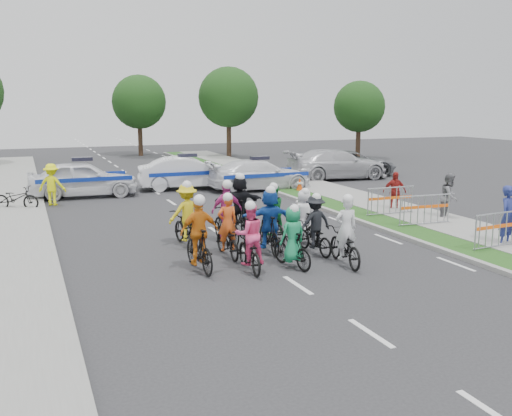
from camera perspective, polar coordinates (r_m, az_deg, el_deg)
name	(u,v)px	position (r m, az deg, el deg)	size (l,w,h in m)	color
ground	(298,285)	(13.32, 4.19, -7.73)	(90.00, 90.00, 0.00)	#28282B
curb_right	(366,224)	(19.97, 10.94, -1.53)	(0.20, 60.00, 0.12)	gray
grass_strip	(383,222)	(20.36, 12.59, -1.38)	(1.20, 60.00, 0.11)	#1F4415
sidewalk_right	(425,218)	(21.42, 16.55, -0.95)	(2.40, 60.00, 0.13)	gray
rider_0	(345,242)	(14.93, 8.88, -3.34)	(0.87, 1.91, 1.88)	black
rider_1	(292,243)	(14.53, 3.66, -3.49)	(0.77, 1.63, 1.66)	black
rider_2	(249,245)	(14.23, -0.68, -3.69)	(0.80, 1.81, 1.80)	black
rider_3	(199,242)	(14.27, -5.70, -3.38)	(1.00, 1.89, 1.96)	black
rider_4	(314,230)	(15.91, 5.87, -2.20)	(1.00, 1.74, 1.73)	black
rider_5	(269,225)	(15.89, 1.35, -1.70)	(1.57, 1.87, 1.92)	black
rider_6	(227,235)	(15.57, -2.92, -2.75)	(0.63, 1.76, 1.79)	black
rider_7	(303,221)	(17.08, 4.77, -1.35)	(0.75, 1.64, 1.69)	black
rider_8	(272,219)	(17.38, 1.64, -1.09)	(0.76, 1.77, 1.80)	black
rider_9	(227,219)	(17.04, -2.96, -1.09)	(1.00, 1.87, 1.93)	black
rider_10	(187,221)	(16.75, -6.92, -1.30)	(1.15, 1.99, 1.96)	black
rider_11	(239,208)	(18.34, -1.67, 0.02)	(1.60, 1.91, 1.97)	black
police_car_0	(83,179)	(26.55, -16.92, 2.80)	(1.91, 4.74, 1.62)	white
police_car_1	(188,173)	(27.99, -6.84, 3.51)	(1.66, 4.76, 1.57)	white
police_car_2	(260,175)	(27.52, 0.36, 3.35)	(2.05, 5.04, 1.46)	white
civilian_sedan	(337,164)	(31.65, 8.08, 4.35)	(2.30, 5.66, 1.64)	silver
civilian_suv	(351,163)	(33.28, 9.49, 4.44)	(2.39, 5.19, 1.44)	slate
spectator_0	(508,216)	(18.10, 23.90, -0.77)	(0.66, 0.43, 1.81)	navy
spectator_1	(449,197)	(21.51, 18.78, 1.07)	(0.82, 0.64, 1.69)	slate
spectator_2	(394,192)	(22.59, 13.68, 1.59)	(0.91, 0.38, 1.55)	maroon
marshal_hiviz	(52,185)	(24.75, -19.74, 2.22)	(1.11, 0.64, 1.71)	#F8FF0D
barrier_0	(499,231)	(17.59, 23.16, -2.17)	(2.00, 0.50, 1.12)	#A5A8AD
barrier_1	(425,211)	(19.97, 16.51, -0.32)	(2.00, 0.50, 1.12)	#A5A8AD
barrier_2	(390,202)	(21.49, 13.27, 0.58)	(2.00, 0.50, 1.12)	#A5A8AD
cone_0	(300,205)	(21.63, 4.39, 0.31)	(0.40, 0.40, 0.70)	#F24C0C
cone_1	(300,185)	(26.78, 4.39, 2.28)	(0.40, 0.40, 0.70)	#F24C0C
parked_bike	(16,198)	(24.20, -22.88, 0.92)	(0.63, 1.81, 0.95)	black
tree_1	(229,97)	(43.84, -2.76, 11.00)	(4.55, 4.55, 6.82)	#382619
tree_2	(359,107)	(44.19, 10.28, 9.93)	(3.85, 3.85, 5.77)	#382619
tree_4	(139,102)	(46.13, -11.62, 10.34)	(4.20, 4.20, 6.30)	#382619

